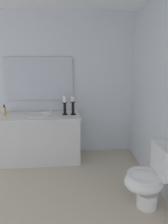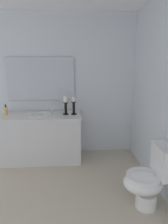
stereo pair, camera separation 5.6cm
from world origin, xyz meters
The scene contains 9 objects.
floor centered at (0.00, 0.00, -0.01)m, with size 3.09×2.94×0.02m, color beige.
wall_left centered at (-1.54, 0.00, 1.23)m, with size 0.04×2.94×2.45m, color silver.
vanity_cabinet centered at (-1.22, -0.17, 0.40)m, with size 0.58×1.35×0.79m.
sink_basin centered at (-1.22, -0.17, 0.75)m, with size 0.40×0.40×0.24m.
mirror centered at (-1.50, -0.17, 1.35)m, with size 0.02×1.14×0.72m, color silver.
candle_holder_tall centered at (-1.22, 0.38, 0.95)m, with size 0.09×0.09×0.29m.
candle_holder_short centered at (-1.22, 0.25, 0.95)m, with size 0.09×0.09×0.30m.
soap_bottle centered at (-1.23, -0.72, 0.86)m, with size 0.06×0.06×0.18m.
toilet centered at (0.11, 1.19, 0.37)m, with size 0.39×0.54×0.75m.
Camera 2 is at (2.21, 0.30, 1.67)m, focal length 34.30 mm.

